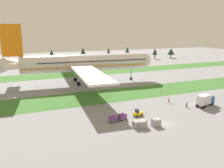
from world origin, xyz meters
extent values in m
plane|color=gray|center=(0.00, 0.00, 0.00)|extent=(400.00, 400.00, 0.00)
cube|color=#3D752D|center=(0.00, 28.80, 0.00)|extent=(320.00, 16.66, 0.01)
cube|color=#3D752D|center=(0.00, 74.13, 0.00)|extent=(320.00, 16.66, 0.01)
cylinder|color=silver|center=(-4.90, 51.46, 8.98)|extent=(54.69, 11.57, 7.33)
sphere|color=silver|center=(22.15, 49.33, 8.98)|extent=(7.18, 7.18, 7.18)
cone|color=silver|center=(-34.59, 53.80, 9.53)|extent=(9.79, 7.67, 6.96)
cube|color=orange|center=(-4.90, 51.46, 7.69)|extent=(53.38, 11.61, 0.36)
cube|color=#283342|center=(-1.60, 51.20, 9.89)|extent=(48.09, 11.12, 0.44)
cube|color=silver|center=(-6.48, 73.52, 8.24)|extent=(11.44, 36.97, 0.66)
cylinder|color=#A3A3A8|center=(-5.62, 67.98, 5.83)|extent=(5.60, 4.43, 4.03)
cube|color=silver|center=(-9.92, 29.92, 8.24)|extent=(11.44, 36.97, 0.66)
cylinder|color=#A3A3A8|center=(-8.20, 35.27, 5.83)|extent=(5.60, 4.43, 4.03)
cube|color=silver|center=(-33.24, 62.54, 10.08)|extent=(5.84, 13.58, 0.46)
cube|color=silver|center=(-34.63, 44.96, 10.08)|extent=(5.84, 13.58, 0.46)
cube|color=orange|center=(-33.94, 53.75, 18.87)|extent=(7.78, 1.40, 12.46)
cylinder|color=#A3A3A8|center=(16.22, 49.80, 4.24)|extent=(0.44, 0.44, 7.28)
cylinder|color=black|center=(16.22, 49.80, 0.60)|extent=(1.23, 0.51, 1.20)
cylinder|color=#A3A3A8|center=(-8.85, 56.18, 4.36)|extent=(0.44, 0.44, 7.03)
cylinder|color=black|center=(-8.85, 56.18, 0.85)|extent=(1.74, 0.73, 1.70)
cylinder|color=#A3A3A8|center=(-9.54, 47.42, 4.36)|extent=(0.44, 0.44, 7.03)
cylinder|color=black|center=(-9.54, 47.42, 0.85)|extent=(1.74, 0.73, 1.70)
cube|color=yellow|center=(-3.46, 6.98, 0.69)|extent=(2.76, 1.67, 0.77)
cube|color=#283342|center=(-3.84, 6.92, 1.52)|extent=(0.85, 1.18, 0.90)
cylinder|color=black|center=(-2.64, 7.66, 0.30)|extent=(0.62, 0.29, 0.60)
cylinder|color=black|center=(-2.48, 6.57, 0.30)|extent=(0.62, 0.29, 0.60)
cylinder|color=black|center=(-4.44, 7.39, 0.30)|extent=(0.62, 0.29, 0.60)
cylinder|color=black|center=(-4.28, 6.30, 0.30)|extent=(0.62, 0.29, 0.60)
cube|color=#A3A3A8|center=(-8.50, 6.23, 0.40)|extent=(2.40, 1.81, 0.10)
cube|color=#70388E|center=(-8.50, 6.23, 1.00)|extent=(2.11, 1.59, 1.10)
cylinder|color=black|center=(-7.78, 7.03, 0.20)|extent=(0.41, 0.18, 0.40)
cylinder|color=black|center=(-7.57, 5.67, 0.20)|extent=(0.41, 0.18, 0.40)
cylinder|color=black|center=(-9.43, 6.78, 0.20)|extent=(0.41, 0.18, 0.40)
cylinder|color=black|center=(-9.22, 5.42, 0.20)|extent=(0.41, 0.18, 0.40)
cube|color=#A3A3A8|center=(-11.37, 5.80, 0.40)|extent=(2.40, 1.81, 0.10)
cube|color=#70388E|center=(-11.37, 5.80, 1.00)|extent=(2.11, 1.59, 1.10)
cylinder|color=black|center=(-10.64, 6.60, 0.20)|extent=(0.41, 0.18, 0.40)
cylinder|color=black|center=(-10.44, 5.24, 0.20)|extent=(0.41, 0.18, 0.40)
cylinder|color=black|center=(-12.30, 6.35, 0.20)|extent=(0.41, 0.18, 0.40)
cylinder|color=black|center=(-12.09, 4.99, 0.20)|extent=(0.41, 0.18, 0.40)
cube|color=#1E4C8E|center=(22.08, 7.39, 1.58)|extent=(2.77, 2.84, 2.20)
cube|color=#283342|center=(23.10, 7.70, 2.02)|extent=(0.67, 2.01, 0.97)
cube|color=silver|center=(18.88, 6.43, 2.18)|extent=(4.97, 3.50, 2.80)
cylinder|color=black|center=(22.01, 8.41, 0.48)|extent=(1.01, 0.56, 0.96)
cylinder|color=black|center=(22.58, 6.50, 0.48)|extent=(1.01, 0.56, 0.96)
cylinder|color=black|center=(17.73, 7.12, 0.48)|extent=(1.01, 0.56, 0.96)
cylinder|color=black|center=(18.30, 5.21, 0.48)|extent=(1.01, 0.56, 0.96)
cylinder|color=black|center=(16.65, 6.80, 0.48)|extent=(1.01, 0.56, 0.96)
cylinder|color=black|center=(17.22, 4.88, 0.48)|extent=(1.01, 0.56, 0.96)
cylinder|color=black|center=(13.82, 7.85, 0.42)|extent=(0.18, 0.18, 0.85)
cylinder|color=black|center=(13.60, 7.89, 0.42)|extent=(0.18, 0.18, 0.85)
cylinder|color=orange|center=(13.71, 7.87, 1.16)|extent=(0.36, 0.36, 0.62)
sphere|color=tan|center=(13.71, 7.87, 1.62)|extent=(0.24, 0.24, 0.24)
cylinder|color=orange|center=(13.93, 7.82, 1.13)|extent=(0.10, 0.10, 0.58)
cylinder|color=orange|center=(13.48, 7.92, 1.13)|extent=(0.10, 0.10, 0.58)
cylinder|color=black|center=(11.67, 14.14, 0.42)|extent=(0.18, 0.18, 0.85)
cylinder|color=black|center=(11.64, 13.92, 0.42)|extent=(0.18, 0.18, 0.85)
cylinder|color=orange|center=(11.66, 14.03, 1.16)|extent=(0.36, 0.36, 0.62)
sphere|color=tan|center=(11.66, 14.03, 1.62)|extent=(0.24, 0.24, 0.24)
cylinder|color=orange|center=(11.68, 14.26, 1.13)|extent=(0.10, 0.10, 0.58)
cylinder|color=orange|center=(11.63, 13.80, 1.13)|extent=(0.10, 0.10, 0.58)
cube|color=#A3A3A8|center=(-7.29, 0.49, 0.81)|extent=(2.16, 1.80, 1.61)
cube|color=#A3A3A8|center=(-6.25, 0.07, 0.83)|extent=(2.01, 1.61, 1.66)
cube|color=#A3A3A8|center=(-5.84, 0.65, 0.84)|extent=(2.01, 1.61, 1.67)
cube|color=#A3A3A8|center=(-2.55, -0.38, 0.87)|extent=(2.08, 1.70, 1.75)
cone|color=orange|center=(15.82, 25.01, 0.24)|extent=(0.44, 0.44, 0.47)
cone|color=orange|center=(-5.39, 26.17, 0.25)|extent=(0.44, 0.44, 0.50)
cylinder|color=#4C3823|center=(-29.98, 117.46, 1.31)|extent=(0.70, 0.70, 2.62)
cone|color=#1E4223|center=(-29.98, 117.46, 6.62)|extent=(4.50, 4.50, 8.00)
cylinder|color=#4C3823|center=(-10.91, 112.28, 1.41)|extent=(0.70, 0.70, 2.82)
cone|color=#1E4223|center=(-10.91, 112.28, 6.54)|extent=(5.13, 5.13, 7.43)
cylinder|color=#4C3823|center=(11.18, 114.65, 1.92)|extent=(0.70, 0.70, 3.84)
cone|color=#1E4223|center=(11.18, 114.65, 7.27)|extent=(5.16, 5.16, 6.87)
cylinder|color=#4C3823|center=(30.12, 113.52, 1.42)|extent=(0.70, 0.70, 2.85)
cone|color=#1E4223|center=(30.12, 113.52, 6.66)|extent=(3.98, 3.98, 7.62)
cylinder|color=#4C3823|center=(46.95, 116.54, 1.33)|extent=(0.70, 0.70, 2.65)
cone|color=#1E4223|center=(46.95, 116.54, 6.40)|extent=(5.01, 5.01, 7.49)
cylinder|color=#4C3823|center=(70.05, 113.62, 1.69)|extent=(0.70, 0.70, 3.38)
cone|color=#1E4223|center=(70.05, 113.62, 5.97)|extent=(4.10, 4.10, 5.18)
cylinder|color=#4C3823|center=(86.36, 114.72, 1.39)|extent=(0.70, 0.70, 2.77)
cone|color=#1E4223|center=(86.36, 114.72, 5.27)|extent=(6.01, 6.01, 5.00)
camera|label=1|loc=(-32.79, -45.33, 22.92)|focal=37.24mm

